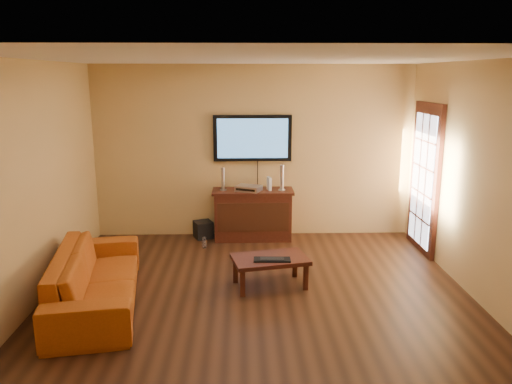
{
  "coord_description": "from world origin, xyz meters",
  "views": [
    {
      "loc": [
        -0.18,
        -5.29,
        2.53
      ],
      "look_at": [
        -0.01,
        0.8,
        1.1
      ],
      "focal_mm": 35.0,
      "sensor_mm": 36.0,
      "label": 1
    }
  ],
  "objects_px": {
    "speaker_left": "(223,180)",
    "subwoofer": "(203,229)",
    "television": "(253,138)",
    "sofa": "(96,269)",
    "media_console": "(253,214)",
    "coffee_table": "(270,262)",
    "speaker_right": "(282,179)",
    "av_receiver": "(249,188)",
    "keyboard": "(272,259)",
    "game_console": "(269,184)",
    "bottle": "(204,242)"
  },
  "relations": [
    {
      "from": "speaker_left",
      "to": "subwoofer",
      "type": "bearing_deg",
      "value": 167.21
    },
    {
      "from": "television",
      "to": "sofa",
      "type": "relative_size",
      "value": 0.56
    },
    {
      "from": "media_console",
      "to": "coffee_table",
      "type": "bearing_deg",
      "value": -84.7
    },
    {
      "from": "speaker_right",
      "to": "television",
      "type": "bearing_deg",
      "value": 153.13
    },
    {
      "from": "media_console",
      "to": "av_receiver",
      "type": "distance_m",
      "value": 0.44
    },
    {
      "from": "television",
      "to": "speaker_left",
      "type": "height_order",
      "value": "television"
    },
    {
      "from": "av_receiver",
      "to": "keyboard",
      "type": "bearing_deg",
      "value": -58.09
    },
    {
      "from": "coffee_table",
      "to": "game_console",
      "type": "relative_size",
      "value": 4.88
    },
    {
      "from": "subwoofer",
      "to": "coffee_table",
      "type": "bearing_deg",
      "value": -85.87
    },
    {
      "from": "sofa",
      "to": "keyboard",
      "type": "bearing_deg",
      "value": -89.82
    },
    {
      "from": "television",
      "to": "speaker_right",
      "type": "bearing_deg",
      "value": -26.87
    },
    {
      "from": "speaker_right",
      "to": "keyboard",
      "type": "height_order",
      "value": "speaker_right"
    },
    {
      "from": "sofa",
      "to": "av_receiver",
      "type": "height_order",
      "value": "av_receiver"
    },
    {
      "from": "media_console",
      "to": "sofa",
      "type": "bearing_deg",
      "value": -128.4
    },
    {
      "from": "speaker_right",
      "to": "subwoofer",
      "type": "distance_m",
      "value": 1.5
    },
    {
      "from": "media_console",
      "to": "game_console",
      "type": "distance_m",
      "value": 0.55
    },
    {
      "from": "sofa",
      "to": "subwoofer",
      "type": "height_order",
      "value": "sofa"
    },
    {
      "from": "av_receiver",
      "to": "keyboard",
      "type": "xyz_separation_m",
      "value": [
        0.25,
        -1.88,
        -0.45
      ]
    },
    {
      "from": "television",
      "to": "game_console",
      "type": "height_order",
      "value": "television"
    },
    {
      "from": "av_receiver",
      "to": "game_console",
      "type": "bearing_deg",
      "value": 33.63
    },
    {
      "from": "media_console",
      "to": "game_console",
      "type": "relative_size",
      "value": 6.19
    },
    {
      "from": "av_receiver",
      "to": "subwoofer",
      "type": "relative_size",
      "value": 1.37
    },
    {
      "from": "media_console",
      "to": "coffee_table",
      "type": "xyz_separation_m",
      "value": [
        0.17,
        -1.83,
        -0.08
      ]
    },
    {
      "from": "speaker_left",
      "to": "av_receiver",
      "type": "height_order",
      "value": "speaker_left"
    },
    {
      "from": "sofa",
      "to": "speaker_left",
      "type": "bearing_deg",
      "value": -40.18
    },
    {
      "from": "sofa",
      "to": "speaker_left",
      "type": "height_order",
      "value": "speaker_left"
    },
    {
      "from": "av_receiver",
      "to": "coffee_table",
      "type": "bearing_deg",
      "value": -58.23
    },
    {
      "from": "media_console",
      "to": "subwoofer",
      "type": "bearing_deg",
      "value": 175.1
    },
    {
      "from": "media_console",
      "to": "coffee_table",
      "type": "relative_size",
      "value": 1.27
    },
    {
      "from": "game_console",
      "to": "bottle",
      "type": "xyz_separation_m",
      "value": [
        -0.99,
        -0.42,
        -0.81
      ]
    },
    {
      "from": "media_console",
      "to": "speaker_right",
      "type": "distance_m",
      "value": 0.73
    },
    {
      "from": "coffee_table",
      "to": "av_receiver",
      "type": "bearing_deg",
      "value": 97.52
    },
    {
      "from": "keyboard",
      "to": "television",
      "type": "bearing_deg",
      "value": 95.04
    },
    {
      "from": "media_console",
      "to": "speaker_right",
      "type": "xyz_separation_m",
      "value": [
        0.45,
        -0.03,
        0.57
      ]
    },
    {
      "from": "keyboard",
      "to": "speaker_right",
      "type": "bearing_deg",
      "value": 82.24
    },
    {
      "from": "subwoofer",
      "to": "keyboard",
      "type": "bearing_deg",
      "value": -86.65
    },
    {
      "from": "speaker_right",
      "to": "bottle",
      "type": "relative_size",
      "value": 2.2
    },
    {
      "from": "sofa",
      "to": "game_console",
      "type": "bearing_deg",
      "value": -51.67
    },
    {
      "from": "media_console",
      "to": "speaker_left",
      "type": "xyz_separation_m",
      "value": [
        -0.46,
        -0.01,
        0.56
      ]
    },
    {
      "from": "coffee_table",
      "to": "keyboard",
      "type": "height_order",
      "value": "keyboard"
    },
    {
      "from": "speaker_right",
      "to": "subwoofer",
      "type": "height_order",
      "value": "speaker_right"
    },
    {
      "from": "sofa",
      "to": "bottle",
      "type": "bearing_deg",
      "value": -39.42
    },
    {
      "from": "media_console",
      "to": "speaker_right",
      "type": "relative_size",
      "value": 3.18
    },
    {
      "from": "speaker_left",
      "to": "game_console",
      "type": "height_order",
      "value": "speaker_left"
    },
    {
      "from": "media_console",
      "to": "bottle",
      "type": "distance_m",
      "value": 0.91
    },
    {
      "from": "television",
      "to": "subwoofer",
      "type": "relative_size",
      "value": 4.55
    },
    {
      "from": "subwoofer",
      "to": "media_console",
      "type": "bearing_deg",
      "value": -27.56
    },
    {
      "from": "av_receiver",
      "to": "media_console",
      "type": "bearing_deg",
      "value": 64.51
    },
    {
      "from": "game_console",
      "to": "subwoofer",
      "type": "xyz_separation_m",
      "value": [
        -1.04,
        0.07,
        -0.76
      ]
    },
    {
      "from": "subwoofer",
      "to": "bottle",
      "type": "relative_size",
      "value": 1.49
    }
  ]
}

